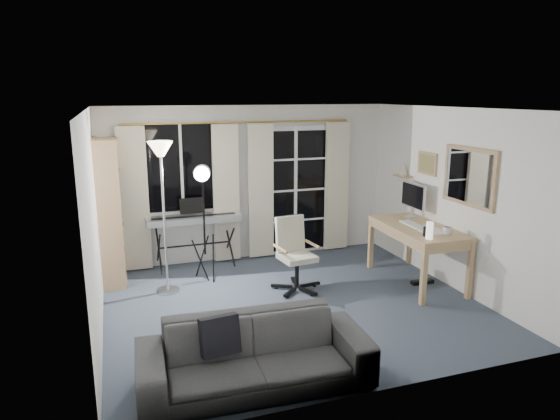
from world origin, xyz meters
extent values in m
cube|color=#363C4E|center=(0.00, 0.00, -0.01)|extent=(4.50, 4.00, 0.02)
cube|color=white|center=(-1.05, 1.98, 1.50)|extent=(1.20, 0.06, 1.40)
cube|color=black|center=(-1.05, 1.95, 1.50)|extent=(1.10, 0.02, 1.30)
cube|color=white|center=(-1.05, 1.94, 1.50)|extent=(0.04, 0.03, 1.30)
cube|color=white|center=(0.75, 1.98, 1.02)|extent=(1.32, 0.06, 2.11)
cube|color=black|center=(0.45, 1.95, 1.02)|extent=(0.55, 0.02, 1.95)
cube|color=black|center=(1.05, 1.95, 1.02)|extent=(0.55, 0.02, 1.95)
cube|color=white|center=(0.75, 1.94, 1.02)|extent=(0.05, 0.04, 2.05)
cube|color=white|center=(0.75, 1.94, 0.55)|extent=(1.15, 0.03, 0.03)
cube|color=white|center=(0.75, 1.94, 1.05)|extent=(1.15, 0.03, 0.03)
cube|color=white|center=(0.75, 1.94, 1.55)|extent=(1.15, 0.03, 0.03)
cylinder|color=gold|center=(-0.15, 1.90, 2.15)|extent=(3.50, 0.03, 0.03)
cube|color=beige|center=(-1.75, 1.88, 1.08)|extent=(0.40, 0.07, 2.10)
cube|color=beige|center=(-0.40, 1.88, 1.08)|extent=(0.40, 0.07, 2.10)
cube|color=beige|center=(0.15, 1.88, 1.08)|extent=(0.40, 0.07, 2.10)
cube|color=beige|center=(1.45, 1.88, 1.08)|extent=(0.40, 0.07, 2.10)
cube|color=#A17955|center=(-2.11, 1.17, 1.00)|extent=(0.32, 0.04, 2.00)
cube|color=#A17955|center=(-2.07, 2.07, 1.00)|extent=(0.32, 0.04, 2.00)
cube|color=#A17955|center=(-2.23, 1.63, 1.00)|extent=(0.07, 0.90, 2.00)
cube|color=#A17955|center=(-2.09, 1.62, 0.03)|extent=(0.36, 0.91, 0.02)
cube|color=#A17955|center=(-2.09, 1.62, 0.40)|extent=(0.36, 0.91, 0.02)
cube|color=#A17955|center=(-2.09, 1.62, 0.78)|extent=(0.36, 0.91, 0.02)
cube|color=#A17955|center=(-2.09, 1.62, 1.16)|extent=(0.36, 0.91, 0.02)
cube|color=#A17955|center=(-2.09, 1.62, 1.54)|extent=(0.36, 0.91, 0.02)
cube|color=#A17955|center=(-2.09, 1.62, 1.97)|extent=(0.36, 0.91, 0.02)
cube|color=#B9B9AE|center=(-2.09, 1.25, 0.54)|extent=(0.23, 0.07, 0.26)
cube|color=olive|center=(-2.08, 1.35, 0.51)|extent=(0.23, 0.05, 0.20)
cube|color=#383838|center=(-2.08, 1.43, 0.53)|extent=(0.23, 0.05, 0.23)
cube|color=olive|center=(-2.07, 1.51, 0.56)|extent=(0.23, 0.05, 0.30)
cube|color=#B9B9AE|center=(-2.07, 1.59, 0.53)|extent=(0.23, 0.06, 0.23)
cube|color=#B76534|center=(-2.07, 1.68, 0.53)|extent=(0.23, 0.05, 0.24)
cube|color=teal|center=(-2.06, 1.75, 0.53)|extent=(0.23, 0.06, 0.24)
cube|color=olive|center=(-2.06, 1.84, 0.53)|extent=(0.22, 0.04, 0.23)
cube|color=#B76534|center=(-2.06, 1.91, 0.53)|extent=(0.23, 0.06, 0.24)
cube|color=#383838|center=(-2.05, 2.01, 0.54)|extent=(0.22, 0.04, 0.26)
cube|color=teal|center=(-2.09, 1.25, 0.93)|extent=(0.22, 0.04, 0.27)
cube|color=#383838|center=(-2.08, 1.33, 0.93)|extent=(0.23, 0.07, 0.27)
cube|color=#383838|center=(-2.08, 1.42, 0.91)|extent=(0.23, 0.05, 0.23)
cube|color=teal|center=(-2.08, 1.50, 0.90)|extent=(0.22, 0.04, 0.21)
cube|color=teal|center=(-2.07, 1.57, 0.91)|extent=(0.23, 0.05, 0.23)
cube|color=#383838|center=(-2.07, 1.65, 0.93)|extent=(0.22, 0.04, 0.27)
cube|color=#383838|center=(-2.07, 1.72, 0.90)|extent=(0.23, 0.06, 0.22)
cube|color=#E0A054|center=(-2.06, 1.80, 0.91)|extent=(0.23, 0.05, 0.23)
cube|color=olive|center=(-2.06, 1.89, 0.91)|extent=(0.22, 0.04, 0.24)
cube|color=#383838|center=(-2.06, 1.95, 0.91)|extent=(0.22, 0.04, 0.23)
cube|color=#B76534|center=(-2.09, 1.25, 1.31)|extent=(0.23, 0.05, 0.28)
cube|color=#383838|center=(-2.08, 1.33, 1.28)|extent=(0.22, 0.04, 0.22)
cube|color=#B9B9AE|center=(-2.08, 1.40, 1.32)|extent=(0.22, 0.04, 0.30)
cube|color=#B9B9AE|center=(-2.08, 1.47, 1.31)|extent=(0.22, 0.04, 0.27)
cube|color=olive|center=(-2.07, 1.54, 1.28)|extent=(0.22, 0.04, 0.22)
cube|color=teal|center=(-2.07, 1.62, 1.29)|extent=(0.23, 0.05, 0.23)
cylinder|color=#B2B2B7|center=(-1.43, 0.92, 0.02)|extent=(0.35, 0.35, 0.03)
cylinder|color=#B2B2B7|center=(-1.43, 0.92, 0.95)|extent=(0.04, 0.04, 1.84)
cone|color=#FFE5B2|center=(-1.43, 0.92, 1.90)|extent=(0.37, 0.37, 0.19)
cylinder|color=black|center=(-1.46, 1.70, 0.37)|extent=(0.03, 0.66, 0.60)
cylinder|color=black|center=(-1.46, 1.70, 0.37)|extent=(0.03, 0.66, 0.60)
cylinder|color=black|center=(-0.41, 1.70, 0.37)|extent=(0.03, 0.66, 0.60)
cylinder|color=black|center=(-0.41, 1.70, 0.37)|extent=(0.03, 0.66, 0.60)
cylinder|color=black|center=(-0.94, 1.70, 0.37)|extent=(1.05, 0.03, 0.03)
cube|color=silver|center=(-0.94, 1.70, 0.77)|extent=(1.37, 0.36, 0.09)
cube|color=white|center=(-0.94, 1.62, 0.81)|extent=(1.27, 0.16, 0.02)
cube|color=black|center=(-0.94, 1.66, 0.82)|extent=(1.22, 0.09, 0.01)
cube|color=black|center=(-0.94, 1.81, 0.95)|extent=(0.37, 0.08, 0.23)
cylinder|color=black|center=(-0.77, 1.16, 0.30)|extent=(0.08, 0.26, 0.67)
cylinder|color=black|center=(-0.90, 1.29, 0.30)|extent=(0.20, 0.19, 0.67)
cylinder|color=black|center=(-0.95, 1.10, 0.30)|extent=(0.25, 0.09, 0.67)
cylinder|color=black|center=(-0.87, 1.18, 0.96)|extent=(0.03, 0.03, 1.16)
cylinder|color=silver|center=(-0.89, 1.13, 1.53)|extent=(0.24, 0.17, 0.22)
cylinder|color=white|center=(-0.90, 1.07, 1.53)|extent=(0.19, 0.07, 0.19)
cube|color=black|center=(0.41, 0.44, 0.04)|extent=(0.30, 0.08, 0.04)
cylinder|color=black|center=(0.48, 0.45, 0.02)|extent=(0.05, 0.05, 0.05)
cube|color=black|center=(0.24, 0.61, 0.04)|extent=(0.10, 0.30, 0.04)
cylinder|color=black|center=(0.26, 0.68, 0.02)|extent=(0.05, 0.05, 0.05)
cube|color=black|center=(0.03, 0.51, 0.04)|extent=(0.28, 0.18, 0.04)
cylinder|color=black|center=(-0.03, 0.54, 0.02)|extent=(0.05, 0.05, 0.05)
cube|color=black|center=(0.06, 0.27, 0.04)|extent=(0.25, 0.24, 0.04)
cylinder|color=black|center=(0.01, 0.22, 0.02)|extent=(0.05, 0.05, 0.05)
cube|color=black|center=(0.29, 0.23, 0.04)|extent=(0.17, 0.29, 0.04)
cylinder|color=black|center=(0.33, 0.16, 0.02)|extent=(0.05, 0.05, 0.05)
cylinder|color=black|center=(0.21, 0.41, 0.26)|extent=(0.06, 0.06, 0.37)
cube|color=beige|center=(0.21, 0.41, 0.46)|extent=(0.47, 0.47, 0.07)
cube|color=beige|center=(0.18, 0.61, 0.74)|extent=(0.42, 0.17, 0.48)
cube|color=black|center=(0.18, 0.65, 0.75)|extent=(0.40, 0.14, 0.44)
cylinder|color=#A17955|center=(-0.03, 0.40, 0.61)|extent=(0.09, 0.37, 0.04)
cylinder|color=#A17955|center=(0.44, 0.46, 0.61)|extent=(0.09, 0.37, 0.04)
cube|color=tan|center=(1.88, 0.17, 0.79)|extent=(0.81, 1.53, 0.04)
cube|color=tan|center=(1.88, 0.17, 0.71)|extent=(0.76, 1.49, 0.11)
cube|color=tan|center=(1.52, -0.53, 0.38)|extent=(0.07, 0.07, 0.77)
cube|color=tan|center=(2.19, -0.56, 0.38)|extent=(0.07, 0.07, 0.77)
cube|color=tan|center=(1.57, 0.89, 0.38)|extent=(0.07, 0.07, 0.77)
cube|color=tan|center=(2.24, 0.87, 0.38)|extent=(0.07, 0.07, 0.77)
cube|color=silver|center=(2.08, 0.62, 0.82)|extent=(0.20, 0.14, 0.02)
cube|color=silver|center=(2.08, 0.62, 0.96)|extent=(0.04, 0.03, 0.24)
cube|color=silver|center=(2.08, 0.62, 1.13)|extent=(0.06, 0.58, 0.37)
cube|color=black|center=(2.06, 0.62, 1.13)|extent=(0.03, 0.54, 0.32)
cube|color=white|center=(1.83, 0.23, 0.82)|extent=(0.17, 0.46, 0.02)
cube|color=white|center=(1.77, -0.09, 0.82)|extent=(0.07, 0.11, 0.02)
cube|color=white|center=(1.93, 0.01, 0.81)|extent=(0.27, 0.35, 0.01)
cube|color=white|center=(1.89, -0.20, 0.81)|extent=(0.24, 0.19, 0.00)
cube|color=black|center=(1.67, -0.30, 0.87)|extent=(0.06, 0.04, 0.13)
cylinder|color=white|center=(1.65, -0.41, 0.92)|extent=(0.09, 0.09, 0.22)
cube|color=black|center=(1.93, 0.06, 0.03)|extent=(0.33, 0.10, 0.05)
imported|color=silver|center=(1.98, -0.33, 0.87)|extent=(0.14, 0.11, 0.13)
cube|color=#A17955|center=(2.23, -0.35, 1.55)|extent=(0.04, 0.94, 0.74)
cube|color=white|center=(2.21, -0.35, 1.55)|extent=(0.01, 0.84, 0.64)
cube|color=#A17955|center=(2.23, 0.55, 1.60)|extent=(0.03, 0.42, 0.32)
cube|color=#519249|center=(2.21, 0.55, 1.60)|extent=(0.00, 0.36, 0.26)
cube|color=#A17955|center=(2.16, 1.05, 1.35)|extent=(0.16, 0.30, 0.02)
cone|color=beige|center=(2.16, 1.05, 1.44)|extent=(0.12, 0.12, 0.15)
imported|color=#2B2B2D|center=(-0.93, -1.55, 0.40)|extent=(2.09, 0.70, 0.81)
cube|color=black|center=(-1.22, -1.44, 0.48)|extent=(0.37, 0.23, 0.36)
camera|label=1|loc=(-2.02, -5.45, 2.57)|focal=32.00mm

